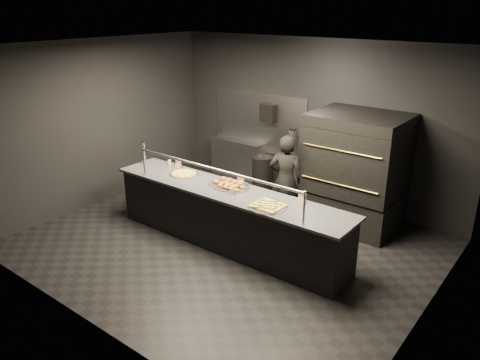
{
  "coord_description": "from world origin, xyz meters",
  "views": [
    {
      "loc": [
        4.15,
        -5.05,
        3.56
      ],
      "look_at": [
        0.09,
        0.2,
        1.04
      ],
      "focal_mm": 35.0,
      "sensor_mm": 36.0,
      "label": 1
    }
  ],
  "objects": [
    {
      "name": "room",
      "position": [
        -0.02,
        0.05,
        1.5
      ],
      "size": [
        6.04,
        6.0,
        3.0
      ],
      "color": "black",
      "rests_on": "ground"
    },
    {
      "name": "slider_tray_b",
      "position": [
        0.02,
        0.07,
        0.95
      ],
      "size": [
        0.53,
        0.46,
        0.07
      ],
      "color": "silver",
      "rests_on": "service_counter"
    },
    {
      "name": "slider_tray_a",
      "position": [
        -0.1,
        0.15,
        0.95
      ],
      "size": [
        0.6,
        0.53,
        0.08
      ],
      "color": "silver",
      "rests_on": "service_counter"
    },
    {
      "name": "tent_cards",
      "position": [
        -0.04,
        0.28,
        1.0
      ],
      "size": [
        2.56,
        0.04,
        0.15
      ],
      "color": "white",
      "rests_on": "service_counter"
    },
    {
      "name": "fire_extinguisher",
      "position": [
        -0.35,
        2.4,
        1.06
      ],
      "size": [
        0.14,
        0.14,
        0.51
      ],
      "color": "#B2B2B7",
      "rests_on": "room"
    },
    {
      "name": "square_pizza",
      "position": [
        0.85,
        -0.15,
        0.94
      ],
      "size": [
        0.53,
        0.53,
        0.05
      ],
      "color": "silver",
      "rests_on": "service_counter"
    },
    {
      "name": "service_counter",
      "position": [
        0.0,
        -0.0,
        0.46
      ],
      "size": [
        4.1,
        0.78,
        1.37
      ],
      "color": "black",
      "rests_on": "ground"
    },
    {
      "name": "round_pizza",
      "position": [
        -0.98,
        0.08,
        0.94
      ],
      "size": [
        0.48,
        0.48,
        0.03
      ],
      "color": "silver",
      "rests_on": "service_counter"
    },
    {
      "name": "condiment_jar",
      "position": [
        -1.49,
        0.28,
        0.96
      ],
      "size": [
        0.14,
        0.06,
        0.09
      ],
      "color": "silver",
      "rests_on": "service_counter"
    },
    {
      "name": "prep_shelf",
      "position": [
        -1.6,
        2.32,
        0.45
      ],
      "size": [
        1.2,
        0.35,
        0.9
      ],
      "primitive_type": "cube",
      "color": "#99999E",
      "rests_on": "ground"
    },
    {
      "name": "trash_bin",
      "position": [
        -0.9,
        2.22,
        0.35
      ],
      "size": [
        0.42,
        0.42,
        0.7
      ],
      "primitive_type": "cylinder",
      "color": "black",
      "rests_on": "ground"
    },
    {
      "name": "worker",
      "position": [
        0.28,
        1.21,
        0.78
      ],
      "size": [
        0.67,
        0.55,
        1.56
      ],
      "primitive_type": "imported",
      "rotation": [
        0.0,
        0.0,
        3.5
      ],
      "color": "black",
      "rests_on": "ground"
    },
    {
      "name": "pizza_oven",
      "position": [
        1.2,
        1.9,
        0.97
      ],
      "size": [
        1.5,
        1.23,
        1.91
      ],
      "color": "black",
      "rests_on": "ground"
    },
    {
      "name": "towel_dispenser",
      "position": [
        -0.9,
        2.39,
        1.55
      ],
      "size": [
        0.3,
        0.2,
        0.35
      ],
      "primitive_type": "cube",
      "color": "black",
      "rests_on": "room"
    },
    {
      "name": "beer_tap",
      "position": [
        -1.95,
        0.1,
        1.06
      ],
      "size": [
        0.13,
        0.18,
        0.49
      ],
      "color": "silver",
      "rests_on": "service_counter"
    }
  ]
}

